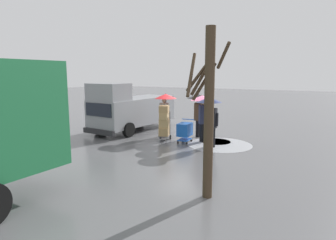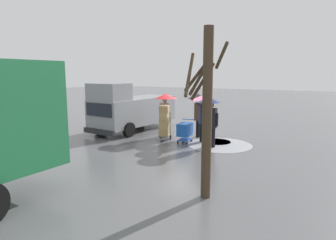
{
  "view_description": "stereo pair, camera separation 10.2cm",
  "coord_description": "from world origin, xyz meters",
  "px_view_note": "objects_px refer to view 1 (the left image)",
  "views": [
    {
      "loc": [
        -6.17,
        12.42,
        3.08
      ],
      "look_at": [
        0.19,
        1.42,
        1.05
      ],
      "focal_mm": 31.3,
      "sensor_mm": 36.0,
      "label": 1
    },
    {
      "loc": [
        -6.26,
        12.37,
        3.08
      ],
      "look_at": [
        0.19,
        1.42,
        1.05
      ],
      "focal_mm": 31.3,
      "sensor_mm": 36.0,
      "label": 2
    }
  ],
  "objects_px": {
    "cargo_van_parked_right": "(131,109)",
    "hand_dolly_boxes": "(164,122)",
    "shopping_cart_vendor": "(185,130)",
    "pedestrian_black_side": "(203,107)",
    "pedestrian_white_side": "(210,110)",
    "pedestrian_far_side": "(165,105)",
    "bare_tree_near": "(208,110)",
    "pedestrian_pink_side": "(198,105)"
  },
  "relations": [
    {
      "from": "cargo_van_parked_right",
      "to": "hand_dolly_boxes",
      "type": "relative_size",
      "value": 3.35
    },
    {
      "from": "shopping_cart_vendor",
      "to": "pedestrian_black_side",
      "type": "bearing_deg",
      "value": -136.47
    },
    {
      "from": "cargo_van_parked_right",
      "to": "pedestrian_white_side",
      "type": "height_order",
      "value": "cargo_van_parked_right"
    },
    {
      "from": "shopping_cart_vendor",
      "to": "pedestrian_far_side",
      "type": "distance_m",
      "value": 1.82
    },
    {
      "from": "pedestrian_black_side",
      "to": "pedestrian_white_side",
      "type": "distance_m",
      "value": 0.97
    },
    {
      "from": "cargo_van_parked_right",
      "to": "pedestrian_white_side",
      "type": "xyz_separation_m",
      "value": [
        -5.06,
        1.23,
        0.41
      ]
    },
    {
      "from": "pedestrian_white_side",
      "to": "bare_tree_near",
      "type": "distance_m",
      "value": 5.18
    },
    {
      "from": "cargo_van_parked_right",
      "to": "pedestrian_white_side",
      "type": "relative_size",
      "value": 2.53
    },
    {
      "from": "hand_dolly_boxes",
      "to": "pedestrian_pink_side",
      "type": "distance_m",
      "value": 1.94
    },
    {
      "from": "cargo_van_parked_right",
      "to": "pedestrian_far_side",
      "type": "xyz_separation_m",
      "value": [
        -2.44,
        0.48,
        0.41
      ]
    },
    {
      "from": "hand_dolly_boxes",
      "to": "pedestrian_white_side",
      "type": "relative_size",
      "value": 0.76
    },
    {
      "from": "hand_dolly_boxes",
      "to": "bare_tree_near",
      "type": "relative_size",
      "value": 0.39
    },
    {
      "from": "pedestrian_pink_side",
      "to": "pedestrian_far_side",
      "type": "xyz_separation_m",
      "value": [
        1.4,
        0.79,
        0.0
      ]
    },
    {
      "from": "pedestrian_pink_side",
      "to": "bare_tree_near",
      "type": "relative_size",
      "value": 0.52
    },
    {
      "from": "shopping_cart_vendor",
      "to": "pedestrian_pink_side",
      "type": "bearing_deg",
      "value": -90.95
    },
    {
      "from": "hand_dolly_boxes",
      "to": "pedestrian_white_side",
      "type": "distance_m",
      "value": 2.4
    },
    {
      "from": "hand_dolly_boxes",
      "to": "pedestrian_black_side",
      "type": "xyz_separation_m",
      "value": [
        -1.65,
        -0.65,
        0.72
      ]
    },
    {
      "from": "cargo_van_parked_right",
      "to": "pedestrian_pink_side",
      "type": "relative_size",
      "value": 2.53
    },
    {
      "from": "cargo_van_parked_right",
      "to": "pedestrian_black_side",
      "type": "relative_size",
      "value": 2.53
    },
    {
      "from": "cargo_van_parked_right",
      "to": "pedestrian_white_side",
      "type": "bearing_deg",
      "value": 166.32
    },
    {
      "from": "pedestrian_pink_side",
      "to": "pedestrian_white_side",
      "type": "distance_m",
      "value": 1.97
    },
    {
      "from": "pedestrian_pink_side",
      "to": "shopping_cart_vendor",
      "type": "bearing_deg",
      "value": 89.05
    },
    {
      "from": "shopping_cart_vendor",
      "to": "bare_tree_near",
      "type": "bearing_deg",
      "value": 122.17
    },
    {
      "from": "pedestrian_pink_side",
      "to": "pedestrian_far_side",
      "type": "bearing_deg",
      "value": 29.47
    },
    {
      "from": "pedestrian_white_side",
      "to": "bare_tree_near",
      "type": "relative_size",
      "value": 0.52
    },
    {
      "from": "pedestrian_pink_side",
      "to": "hand_dolly_boxes",
      "type": "bearing_deg",
      "value": 54.02
    },
    {
      "from": "bare_tree_near",
      "to": "pedestrian_far_side",
      "type": "bearing_deg",
      "value": -51.0
    },
    {
      "from": "cargo_van_parked_right",
      "to": "pedestrian_far_side",
      "type": "relative_size",
      "value": 2.53
    },
    {
      "from": "pedestrian_black_side",
      "to": "pedestrian_far_side",
      "type": "distance_m",
      "value": 1.99
    },
    {
      "from": "pedestrian_black_side",
      "to": "pedestrian_pink_side",
      "type": "bearing_deg",
      "value": -54.13
    },
    {
      "from": "pedestrian_pink_side",
      "to": "bare_tree_near",
      "type": "distance_m",
      "value": 7.07
    },
    {
      "from": "cargo_van_parked_right",
      "to": "pedestrian_far_side",
      "type": "distance_m",
      "value": 2.52
    },
    {
      "from": "shopping_cart_vendor",
      "to": "pedestrian_black_side",
      "type": "relative_size",
      "value": 0.47
    },
    {
      "from": "cargo_van_parked_right",
      "to": "shopping_cart_vendor",
      "type": "relative_size",
      "value": 5.34
    },
    {
      "from": "pedestrian_pink_side",
      "to": "pedestrian_white_side",
      "type": "bearing_deg",
      "value": 128.4
    },
    {
      "from": "shopping_cart_vendor",
      "to": "pedestrian_white_side",
      "type": "distance_m",
      "value": 1.62
    },
    {
      "from": "bare_tree_near",
      "to": "shopping_cart_vendor",
      "type": "bearing_deg",
      "value": -57.83
    },
    {
      "from": "shopping_cart_vendor",
      "to": "pedestrian_pink_side",
      "type": "height_order",
      "value": "pedestrian_pink_side"
    },
    {
      "from": "shopping_cart_vendor",
      "to": "pedestrian_pink_side",
      "type": "xyz_separation_m",
      "value": [
        -0.02,
        -1.39,
        1.02
      ]
    },
    {
      "from": "cargo_van_parked_right",
      "to": "pedestrian_black_side",
      "type": "height_order",
      "value": "cargo_van_parked_right"
    },
    {
      "from": "cargo_van_parked_right",
      "to": "bare_tree_near",
      "type": "height_order",
      "value": "bare_tree_near"
    },
    {
      "from": "pedestrian_white_side",
      "to": "bare_tree_near",
      "type": "bearing_deg",
      "value": 111.23
    }
  ]
}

